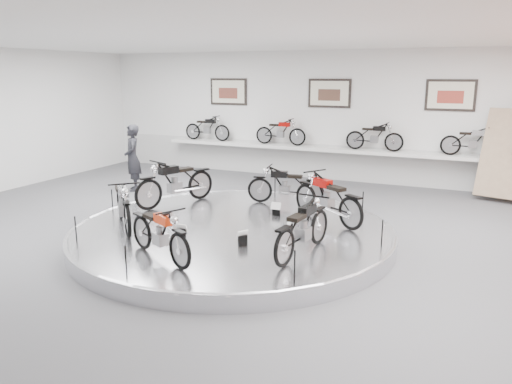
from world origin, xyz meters
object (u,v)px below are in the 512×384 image
at_px(bike_a, 328,198).
at_px(bike_d, 123,203).
at_px(display_platform, 233,234).
at_px(visitor, 133,158).
at_px(bike_f, 303,227).
at_px(bike_e, 160,232).
at_px(bike_c, 175,182).
at_px(shelf, 325,149).
at_px(bike_b, 285,185).

relative_size(bike_a, bike_d, 1.02).
height_order(display_platform, visitor, visitor).
relative_size(bike_a, visitor, 0.91).
distance_m(bike_d, bike_f, 3.72).
bearing_deg(bike_e, bike_d, 171.18).
relative_size(bike_c, bike_f, 1.13).
bearing_deg(shelf, visitor, -142.32).
relative_size(bike_c, bike_e, 1.18).
relative_size(bike_b, bike_d, 0.91).
relative_size(bike_e, visitor, 0.82).
relative_size(bike_b, bike_f, 0.95).
height_order(shelf, bike_d, bike_d).
bearing_deg(bike_f, bike_b, 33.46).
bearing_deg(bike_a, bike_b, -4.85).
xyz_separation_m(bike_a, bike_c, (-3.63, -0.09, 0.03)).
bearing_deg(bike_c, bike_b, 136.66).
distance_m(shelf, bike_e, 8.49).
distance_m(bike_d, visitor, 4.66).
height_order(bike_a, visitor, visitor).
height_order(display_platform, shelf, shelf).
xyz_separation_m(display_platform, bike_b, (0.32, 2.10, 0.60)).
relative_size(bike_a, bike_f, 1.06).
bearing_deg(bike_d, bike_e, 10.80).
bearing_deg(bike_e, shelf, 113.62).
bearing_deg(display_platform, bike_b, 81.19).
height_order(bike_b, bike_e, bike_e).
xyz_separation_m(bike_c, bike_f, (3.80, -1.95, -0.06)).
distance_m(shelf, bike_a, 5.54).
relative_size(bike_a, bike_c, 0.94).
relative_size(shelf, bike_c, 5.99).
xyz_separation_m(bike_c, bike_e, (1.72, -3.09, -0.08)).
bearing_deg(visitor, display_platform, 18.78).
distance_m(bike_b, bike_d, 3.79).
bearing_deg(bike_e, bike_f, 54.29).
bearing_deg(display_platform, visitor, 148.48).
bearing_deg(bike_a, shelf, -40.47).
distance_m(bike_a, bike_d, 4.11).
xyz_separation_m(bike_e, bike_f, (2.08, 1.14, 0.02)).
height_order(display_platform, bike_d, bike_d).
height_order(bike_a, bike_f, bike_a).
relative_size(shelf, bike_a, 6.34).
xyz_separation_m(bike_c, visitor, (-2.62, 1.82, 0.11)).
height_order(bike_b, bike_c, bike_c).
relative_size(display_platform, visitor, 3.38).
bearing_deg(bike_e, display_platform, 107.88).
bearing_deg(shelf, bike_e, -91.88).
relative_size(display_platform, bike_f, 3.92).
relative_size(shelf, visitor, 5.80).
bearing_deg(bike_f, shelf, 21.31).
xyz_separation_m(bike_e, visitor, (-4.34, 4.91, 0.19)).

